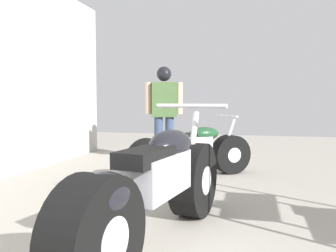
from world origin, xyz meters
name	(u,v)px	position (x,y,z in m)	size (l,w,h in m)	color
ground_plane	(200,204)	(0.00, 3.13, 0.00)	(15.03, 15.03, 0.00)	#9E998E
motorcycle_maroon_cruiser	(155,190)	(-0.15, 1.98, 0.42)	(0.75, 2.17, 1.01)	black
motorcycle_black_naked	(189,152)	(-0.34, 4.38, 0.35)	(1.58, 1.22, 0.84)	black
mechanic_in_blue	(164,105)	(-0.98, 5.54, 0.97)	(0.64, 0.34, 1.62)	#384766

